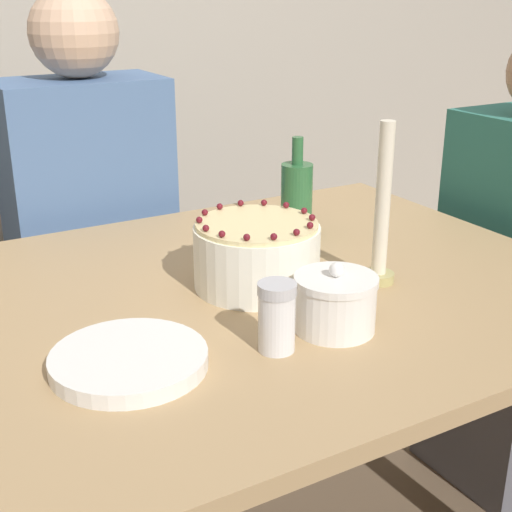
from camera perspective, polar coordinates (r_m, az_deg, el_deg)
The scene contains 8 objects.
dining_table at distance 1.37m, azimuth -0.26°, elevation -7.05°, with size 1.25×0.97×0.75m.
cake at distance 1.30m, azimuth 0.00°, elevation 0.16°, with size 0.23×0.23×0.14m.
sugar_bowl at distance 1.15m, azimuth 6.36°, elevation -3.74°, with size 0.13×0.13×0.12m.
sugar_shaker at distance 1.07m, azimuth 1.67°, elevation -4.87°, with size 0.06×0.06×0.11m.
plate_stack at distance 1.06m, azimuth -10.13°, elevation -8.20°, with size 0.23×0.23×0.02m.
candle at distance 1.31m, azimuth 10.03°, elevation 2.99°, with size 0.06×0.06×0.30m.
bottle at distance 1.59m, azimuth 3.27°, elevation 4.81°, with size 0.07×0.07×0.21m.
person_man_blue_shirt at distance 1.94m, azimuth -12.78°, elevation -1.15°, with size 0.40×0.34×1.27m.
Camera 1 is at (-0.60, -1.05, 1.27)m, focal length 50.00 mm.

